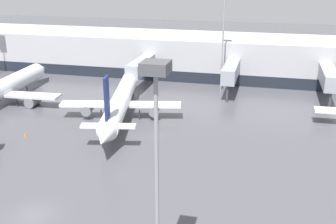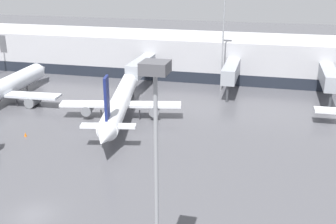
{
  "view_description": "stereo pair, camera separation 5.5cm",
  "coord_description": "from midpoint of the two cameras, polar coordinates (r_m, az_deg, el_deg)",
  "views": [
    {
      "loc": [
        22.42,
        -32.99,
        24.42
      ],
      "look_at": [
        7.86,
        26.03,
        3.0
      ],
      "focal_mm": 45.0,
      "sensor_mm": 36.0,
      "label": 1
    },
    {
      "loc": [
        22.47,
        -32.97,
        24.42
      ],
      "look_at": [
        7.86,
        26.03,
        3.0
      ],
      "focal_mm": 45.0,
      "sensor_mm": 36.0,
      "label": 2
    }
  ],
  "objects": [
    {
      "name": "apron_light_mast_0",
      "position": [
        83.98,
        7.64,
        14.28
      ],
      "size": [
        1.8,
        1.8,
        22.33
      ],
      "color": "gray",
      "rests_on": "ground_plane"
    },
    {
      "name": "parked_jet_1",
      "position": [
        70.2,
        -6.47,
        1.48
      ],
      "size": [
        20.17,
        35.85,
        10.31
      ],
      "rotation": [
        0.0,
        0.0,
        1.78
      ],
      "color": "silver",
      "rests_on": "ground_plane"
    },
    {
      "name": "apron_light_mast_1",
      "position": [
        28.39,
        -1.67,
        -0.88
      ],
      "size": [
        1.8,
        1.8,
        18.5
      ],
      "color": "gray",
      "rests_on": "ground_plane"
    },
    {
      "name": "ground_plane",
      "position": [
        46.77,
        -17.75,
        -13.1
      ],
      "size": [
        320.0,
        320.0,
        0.0
      ],
      "primitive_type": "plane",
      "color": "#4C4C51"
    },
    {
      "name": "traffic_cone_0",
      "position": [
        66.63,
        -18.79,
        -2.88
      ],
      "size": [
        0.4,
        0.4,
        0.63
      ],
      "color": "orange",
      "rests_on": "ground_plane"
    },
    {
      "name": "terminal_building",
      "position": [
        99.4,
        0.63,
        7.85
      ],
      "size": [
        160.0,
        28.69,
        9.0
      ],
      "color": "#B2B2B7",
      "rests_on": "ground_plane"
    }
  ]
}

